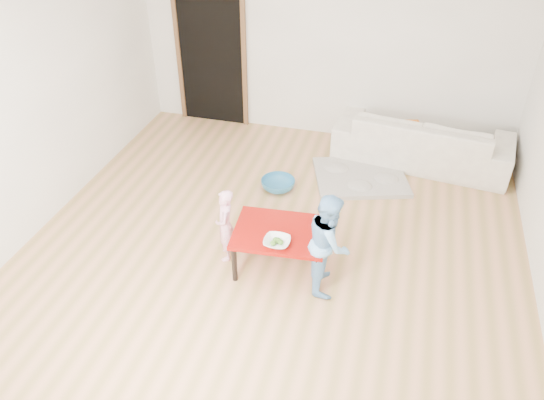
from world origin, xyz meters
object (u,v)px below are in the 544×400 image
at_px(bowl, 277,242).
at_px(basin, 278,185).
at_px(red_table, 280,248).
at_px(child_pink, 225,225).
at_px(sofa, 422,139).
at_px(child_blue, 329,242).

distance_m(bowl, basin, 1.60).
distance_m(red_table, bowl, 0.32).
bearing_deg(child_pink, red_table, 72.50).
bearing_deg(basin, red_table, -74.31).
distance_m(bowl, child_pink, 0.61).
height_order(sofa, child_blue, child_blue).
distance_m(sofa, child_blue, 2.65).
bearing_deg(bowl, sofa, 65.39).
xyz_separation_m(red_table, basin, (-0.36, 1.30, -0.15)).
height_order(sofa, basin, sofa).
relative_size(child_pink, child_blue, 0.78).
distance_m(sofa, child_pink, 3.00).
bearing_deg(bowl, child_pink, 160.44).
height_order(sofa, child_pink, child_pink).
relative_size(bowl, child_pink, 0.31).
relative_size(child_blue, basin, 2.47).
bearing_deg(child_pink, sofa, 126.01).
bearing_deg(basin, sofa, 35.15).
xyz_separation_m(sofa, basin, (-1.59, -1.12, -0.25)).
bearing_deg(sofa, bowl, 72.44).
bearing_deg(child_pink, child_blue, 65.37).
distance_m(sofa, bowl, 2.89).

